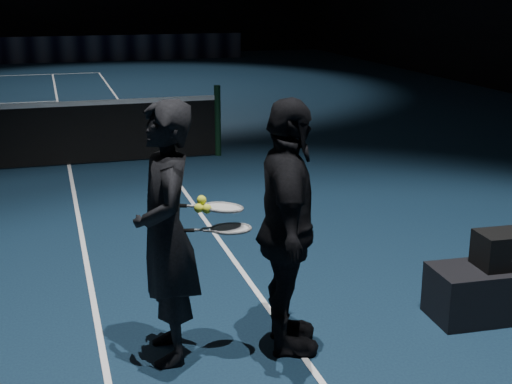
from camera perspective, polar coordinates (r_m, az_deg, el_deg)
The scene contains 6 objects.
net_post_right at distance 11.17m, azimuth -3.09°, elevation 5.71°, with size 0.10×0.10×1.10m, color black.
player_a at distance 4.95m, azimuth -7.21°, elevation -3.34°, with size 0.68×0.44×1.85m, color black.
player_b at distance 5.02m, azimuth 2.54°, elevation -2.94°, with size 1.09×0.45×1.85m, color black.
racket_lower at distance 4.96m, azimuth -2.01°, elevation -2.94°, with size 0.68×0.22×0.03m, color black, non-canonical shape.
racket_upper at distance 4.95m, azimuth -2.65°, elevation -1.24°, with size 0.68×0.22×0.03m, color black, non-canonical shape.
tennis_balls at distance 4.90m, azimuth -4.31°, elevation -1.12°, with size 0.12×0.10×0.12m, color gold, non-canonical shape.
Camera 1 is at (3.86, -10.69, 2.57)m, focal length 50.00 mm.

